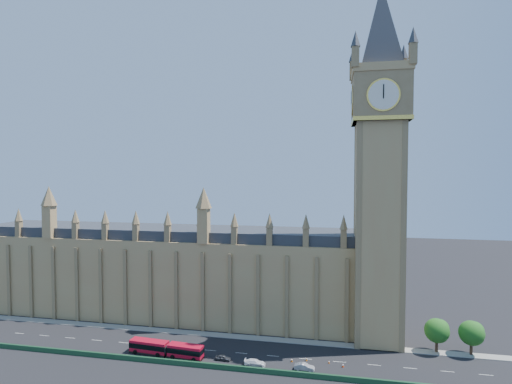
% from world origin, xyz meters
% --- Properties ---
extents(ground, '(400.00, 400.00, 0.00)m').
position_xyz_m(ground, '(0.00, 0.00, 0.00)').
color(ground, black).
rests_on(ground, ground).
extents(palace_westminster, '(120.00, 20.00, 28.00)m').
position_xyz_m(palace_westminster, '(-25.00, 22.00, 13.86)').
color(palace_westminster, '#A98252').
rests_on(palace_westminster, ground).
extents(elizabeth_tower, '(20.59, 20.59, 105.00)m').
position_xyz_m(elizabeth_tower, '(38.00, 13.99, 54.56)').
color(elizabeth_tower, '#A98252').
rests_on(elizabeth_tower, ground).
extents(bridge_parapet, '(160.00, 0.60, 1.20)m').
position_xyz_m(bridge_parapet, '(0.00, -9.00, 0.60)').
color(bridge_parapet, '#1E4C2D').
rests_on(bridge_parapet, ground).
extents(kerb_north, '(160.00, 3.00, 0.16)m').
position_xyz_m(kerb_north, '(0.00, 9.50, 0.08)').
color(kerb_north, gray).
rests_on(kerb_north, ground).
extents(tree_east_near, '(6.00, 6.00, 8.50)m').
position_xyz_m(tree_east_near, '(52.22, 10.08, 5.64)').
color(tree_east_near, '#382619').
rests_on(tree_east_near, ground).
extents(tree_east_far, '(6.00, 6.00, 8.50)m').
position_xyz_m(tree_east_far, '(60.22, 10.08, 5.64)').
color(tree_east_far, '#382619').
rests_on(tree_east_far, ground).
extents(red_bus, '(19.33, 4.37, 3.26)m').
position_xyz_m(red_bus, '(-13.87, -4.89, 1.72)').
color(red_bus, '#B90C25').
rests_on(red_bus, ground).
extents(car_grey, '(3.86, 1.76, 1.28)m').
position_xyz_m(car_grey, '(0.62, -4.62, 0.64)').
color(car_grey, '#3A3C40').
rests_on(car_grey, ground).
extents(car_silver, '(4.67, 1.86, 1.51)m').
position_xyz_m(car_silver, '(20.14, -5.68, 0.76)').
color(car_silver, '#A0A1A7').
rests_on(car_silver, ground).
extents(car_white, '(5.04, 2.23, 1.44)m').
position_xyz_m(car_white, '(8.61, -5.72, 0.72)').
color(car_white, white).
rests_on(car_white, ground).
extents(cone_a, '(0.51, 0.51, 0.77)m').
position_xyz_m(cone_a, '(28.80, -2.48, 0.38)').
color(cone_a, black).
rests_on(cone_a, ground).
extents(cone_b, '(0.45, 0.45, 0.63)m').
position_xyz_m(cone_b, '(25.58, -1.19, 0.31)').
color(cone_b, black).
rests_on(cone_b, ground).
extents(cone_c, '(0.59, 0.59, 0.79)m').
position_xyz_m(cone_c, '(16.88, -2.15, 0.39)').
color(cone_c, black).
rests_on(cone_c, ground).
extents(cone_d, '(0.63, 0.63, 0.77)m').
position_xyz_m(cone_d, '(20.28, -0.93, 0.38)').
color(cone_d, black).
rests_on(cone_d, ground).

